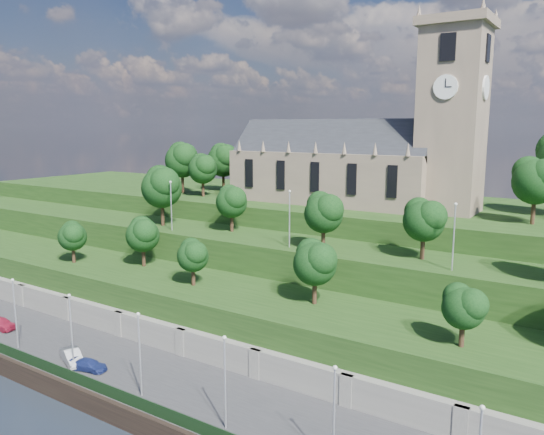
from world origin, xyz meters
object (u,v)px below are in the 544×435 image
Objects in this scene: car_right at (89,365)px; church at (362,156)px; car_left at (1,323)px; car_middle at (72,357)px.

church is at bearing -27.50° from car_right.
car_right is at bearing -100.38° from car_left.
car_left is (-29.83, -41.39, -19.76)m from church.
car_left is at bearing -125.79° from church.
car_left reaches higher than car_right.
car_left is 18.64m from car_right.
car_middle is 1.13× the size of car_right.
car_right is (18.59, -1.37, -0.19)m from car_left.
car_right is (-11.25, -42.76, -19.95)m from church.
car_middle is 2.84m from car_right.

